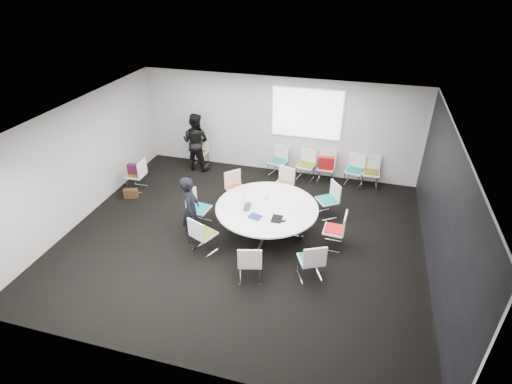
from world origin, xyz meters
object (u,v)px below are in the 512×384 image
(chair_ring_g, at_px, (250,268))
(cup, at_px, (267,198))
(chair_back_e, at_px, (370,178))
(chair_back_a, at_px, (278,167))
(chair_ring_d, at_px, (236,195))
(chair_ring_h, at_px, (311,267))
(chair_ring_f, at_px, (204,240))
(chair_ring_b, at_px, (327,206))
(chair_back_c, at_px, (326,173))
(brown_bag, at_px, (131,193))
(chair_back_b, at_px, (305,171))
(chair_spare_left, at_px, (138,180))
(chair_ring_e, at_px, (200,214))
(chair_person_back, at_px, (199,158))
(person_back, at_px, (196,142))
(laptop, at_px, (250,207))
(maroon_bag, at_px, (135,169))
(conference_table, at_px, (267,213))
(chair_back_d, at_px, (354,176))
(chair_ring_a, at_px, (334,236))
(chair_ring_c, at_px, (283,190))

(chair_ring_g, height_order, cup, chair_ring_g)
(chair_back_e, bearing_deg, chair_back_a, -2.45)
(chair_ring_d, relative_size, cup, 9.78)
(chair_ring_h, bearing_deg, chair_ring_f, 148.87)
(chair_ring_f, bearing_deg, chair_ring_b, 64.64)
(chair_ring_g, bearing_deg, chair_ring_d, 98.29)
(chair_ring_g, bearing_deg, chair_back_a, 80.79)
(chair_back_c, bearing_deg, chair_ring_b, 101.31)
(chair_back_c, height_order, brown_bag, chair_back_c)
(chair_back_b, height_order, chair_spare_left, same)
(chair_ring_e, bearing_deg, chair_back_a, 164.64)
(chair_spare_left, bearing_deg, chair_person_back, -32.84)
(chair_back_c, distance_m, person_back, 3.89)
(chair_ring_e, height_order, laptop, chair_ring_e)
(chair_ring_e, xyz_separation_m, chair_back_e, (3.86, 2.95, 0.00))
(chair_spare_left, distance_m, maroon_bag, 0.34)
(conference_table, height_order, chair_ring_b, chair_ring_b)
(person_back, distance_m, laptop, 3.75)
(chair_ring_g, xyz_separation_m, cup, (-0.14, 1.88, 0.50))
(chair_ring_d, distance_m, chair_ring_f, 2.02)
(chair_ring_b, height_order, chair_back_e, same)
(brown_bag, bearing_deg, chair_ring_f, -30.13)
(chair_ring_b, distance_m, maroon_bag, 5.19)
(chair_ring_e, bearing_deg, chair_ring_b, 119.87)
(chair_back_d, bearing_deg, brown_bag, 35.23)
(chair_ring_a, bearing_deg, chair_back_c, 13.14)
(chair_ring_f, relative_size, brown_bag, 2.44)
(chair_ring_f, height_order, person_back, person_back)
(chair_person_back, bearing_deg, chair_ring_b, 160.89)
(cup, distance_m, maroon_bag, 3.91)
(chair_ring_d, relative_size, person_back, 0.51)
(conference_table, bearing_deg, chair_ring_f, -139.47)
(chair_ring_g, relative_size, chair_back_c, 1.00)
(chair_spare_left, relative_size, maroon_bag, 2.20)
(chair_ring_h, bearing_deg, chair_back_c, 67.14)
(chair_ring_c, xyz_separation_m, chair_back_e, (2.19, 1.31, 0.00))
(laptop, bearing_deg, chair_back_b, -20.80)
(cup, bearing_deg, maroon_bag, 169.12)
(chair_ring_g, bearing_deg, chair_ring_a, 30.05)
(chair_ring_f, bearing_deg, chair_back_a, 102.26)
(chair_back_a, xyz_separation_m, chair_back_d, (2.18, 0.00, 0.00))
(chair_back_e, height_order, chair_spare_left, same)
(maroon_bag, bearing_deg, chair_back_a, 27.44)
(chair_ring_e, bearing_deg, maroon_bag, -108.54)
(chair_ring_h, relative_size, laptop, 2.50)
(chair_ring_c, distance_m, chair_ring_d, 1.23)
(chair_person_back, bearing_deg, person_back, 93.41)
(chair_ring_f, height_order, brown_bag, chair_ring_f)
(chair_ring_a, relative_size, chair_back_b, 1.00)
(chair_ring_e, distance_m, laptop, 1.35)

